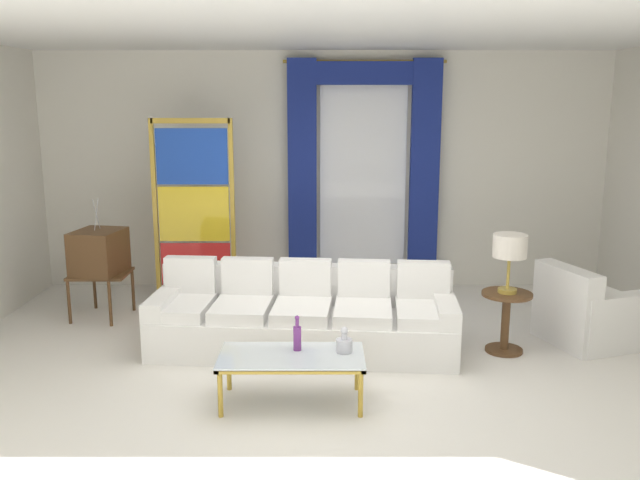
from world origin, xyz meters
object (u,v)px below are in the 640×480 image
at_px(vintage_tv, 100,254).
at_px(armchair_white, 587,315).
at_px(couch_white_long, 305,318).
at_px(table_lamp_brass, 511,249).
at_px(round_side_table, 507,317).
at_px(peacock_figurine, 227,294).
at_px(bottle_crystal_tall, 299,336).
at_px(stained_glass_divider, 196,218).
at_px(coffee_table, 293,359).
at_px(bottle_blue_decanter, 346,344).

xyz_separation_m(vintage_tv, armchair_white, (5.12, -0.82, -0.44)).
distance_m(couch_white_long, table_lamp_brass, 2.08).
height_order(vintage_tv, table_lamp_brass, vintage_tv).
bearing_deg(round_side_table, peacock_figurine, 157.08).
relative_size(round_side_table, table_lamp_brass, 1.04).
distance_m(bottle_crystal_tall, peacock_figurine, 2.43).
xyz_separation_m(couch_white_long, round_side_table, (1.95, -0.09, 0.05)).
relative_size(armchair_white, stained_glass_divider, 0.47).
bearing_deg(armchair_white, table_lamp_brass, -164.28).
height_order(stained_glass_divider, round_side_table, stained_glass_divider).
distance_m(couch_white_long, coffee_table, 1.22).
relative_size(couch_white_long, peacock_figurine, 4.97).
relative_size(bottle_blue_decanter, vintage_tv, 0.16).
bearing_deg(couch_white_long, stained_glass_divider, 132.53).
distance_m(bottle_crystal_tall, armchair_white, 3.13).
height_order(coffee_table, bottle_blue_decanter, bottle_blue_decanter).
distance_m(couch_white_long, peacock_figurine, 1.45).
relative_size(couch_white_long, bottle_crystal_tall, 10.15).
height_order(peacock_figurine, table_lamp_brass, table_lamp_brass).
xyz_separation_m(couch_white_long, peacock_figurine, (-0.92, 1.12, -0.09)).
bearing_deg(table_lamp_brass, bottle_blue_decanter, -146.36).
bearing_deg(peacock_figurine, stained_glass_divider, 142.11).
bearing_deg(peacock_figurine, table_lamp_brass, -22.92).
relative_size(bottle_crystal_tall, peacock_figurine, 0.49).
bearing_deg(peacock_figurine, vintage_tv, -173.72).
relative_size(stained_glass_divider, table_lamp_brass, 3.86).
bearing_deg(bottle_crystal_tall, table_lamp_brass, 27.31).
xyz_separation_m(stained_glass_divider, peacock_figurine, (0.39, -0.30, -0.84)).
distance_m(peacock_figurine, round_side_table, 3.12).
bearing_deg(table_lamp_brass, round_side_table, 0.00).
xyz_separation_m(round_side_table, table_lamp_brass, (0.00, 0.00, 0.67)).
height_order(stained_glass_divider, table_lamp_brass, stained_glass_divider).
height_order(bottle_blue_decanter, round_side_table, bottle_blue_decanter).
bearing_deg(vintage_tv, stained_glass_divider, 24.66).
bearing_deg(armchair_white, coffee_table, -154.68).
height_order(bottle_blue_decanter, stained_glass_divider, stained_glass_divider).
bearing_deg(peacock_figurine, armchair_white, -14.50).
distance_m(bottle_blue_decanter, armchair_white, 2.80).
height_order(armchair_white, peacock_figurine, armchair_white).
height_order(bottle_crystal_tall, round_side_table, bottle_crystal_tall).
relative_size(vintage_tv, stained_glass_divider, 0.61).
xyz_separation_m(bottle_crystal_tall, round_side_table, (1.98, 1.02, -0.17)).
xyz_separation_m(bottle_blue_decanter, vintage_tv, (-2.65, 2.12, 0.25)).
bearing_deg(stained_glass_divider, vintage_tv, -155.34).
bearing_deg(stained_glass_divider, coffee_table, -64.86).
bearing_deg(coffee_table, armchair_white, 25.32).
height_order(round_side_table, table_lamp_brass, table_lamp_brass).
relative_size(bottle_blue_decanter, table_lamp_brass, 0.37).
height_order(bottle_crystal_tall, stained_glass_divider, stained_glass_divider).
bearing_deg(bottle_crystal_tall, couch_white_long, 88.67).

